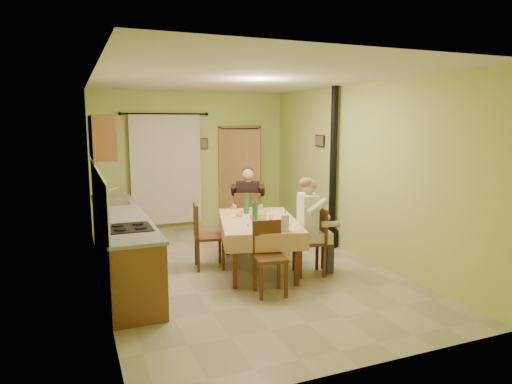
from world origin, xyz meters
name	(u,v)px	position (x,y,z in m)	size (l,w,h in m)	color
floor	(243,269)	(0.00, 0.00, 0.00)	(4.00, 6.00, 0.01)	tan
room_shell	(243,148)	(0.00, 0.00, 1.82)	(4.04, 6.04, 2.82)	#C6D86F
kitchen_run	(121,243)	(-1.71, 0.40, 0.48)	(0.64, 3.64, 1.56)	brown
upper_cabinets	(102,137)	(-1.82, 1.70, 1.95)	(0.35, 1.40, 0.70)	brown
curtain	(166,169)	(-0.55, 2.90, 1.26)	(1.70, 0.07, 2.22)	black
doorway	(240,176)	(1.02, 2.88, 1.05)	(0.96, 0.45, 2.15)	black
dining_table	(258,244)	(0.23, -0.05, 0.38)	(1.54, 2.07, 0.76)	#E2A879
tableware	(260,216)	(0.21, -0.15, 0.83)	(0.67, 1.66, 0.33)	white
chair_far	(248,232)	(0.48, 1.03, 0.29)	(0.59, 0.59, 1.01)	#572E17
chair_near	(270,272)	(-0.03, -1.05, 0.29)	(0.43, 0.43, 0.94)	#572E17
chair_right	(310,255)	(0.83, -0.56, 0.29)	(0.49, 0.49, 0.97)	#572E17
chair_left	(208,249)	(-0.46, 0.28, 0.29)	(0.50, 0.50, 0.99)	#572E17
man_far	(248,199)	(0.48, 1.04, 0.88)	(0.65, 0.60, 1.39)	black
man_right	(310,215)	(0.81, -0.56, 0.88)	(0.54, 0.63, 1.39)	white
stove_flue	(333,190)	(1.90, 0.60, 1.02)	(0.24, 0.24, 2.80)	black
picture_back	(203,144)	(0.25, 2.97, 1.75)	(0.19, 0.03, 0.23)	black
picture_right	(320,141)	(1.97, 1.20, 1.85)	(0.03, 0.31, 0.21)	brown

